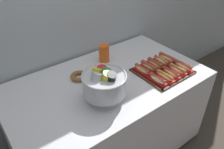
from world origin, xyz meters
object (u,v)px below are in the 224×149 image
Objects in this scene: buffet_table at (108,115)px; hot_dog_3 at (177,70)px; hot_dog_1 at (164,76)px; hot_dog_5 at (142,70)px; hot_dog_0 at (158,80)px; hot_dog_6 at (149,67)px; hot_dog_2 at (171,73)px; hot_dog_7 at (155,64)px; punch_bowl at (104,83)px; hot_dog_4 at (183,66)px; donut at (79,76)px; hot_dog_8 at (162,61)px; hot_dog_9 at (167,58)px; cup_stack at (104,54)px; serving_tray at (162,71)px.

hot_dog_3 is at bearing -26.93° from buffet_table.
hot_dog_1 is 1.06× the size of hot_dog_5.
hot_dog_0 reaches higher than buffet_table.
hot_dog_5 is 0.97× the size of hot_dog_6.
hot_dog_2 is at bearing 0.56° from hot_dog_1.
hot_dog_7 reaches higher than hot_dog_1.
punch_bowl reaches higher than buffet_table.
punch_bowl reaches higher than hot_dog_4.
hot_dog_6 is at bearing -26.09° from donut.
hot_dog_9 is (0.07, 0.00, 0.00)m from hot_dog_8.
cup_stack is 1.14× the size of donut.
serving_tray is 0.12m from hot_dog_8.
cup_stack reaches higher than serving_tray.
hot_dog_8 reaches higher than donut.
hot_dog_8 is at bearing 90.56° from hot_dog_3.
punch_bowl is at bearing -171.00° from hot_dog_6.
buffet_table is 0.55m from hot_dog_0.
hot_dog_6 is at bearing -179.44° from hot_dog_9.
hot_dog_4 reaches higher than hot_dog_7.
hot_dog_5 is (0.27, -0.09, 0.41)m from buffet_table.
hot_dog_8 is at bearing 0.56° from hot_dog_5.
hot_dog_1 is 1.07× the size of hot_dog_3.
hot_dog_3 reaches higher than buffet_table.
hot_dog_2 is 0.15m from hot_dog_4.
punch_bowl is (-0.73, -0.08, 0.11)m from hot_dog_9.
hot_dog_0 is 0.94× the size of hot_dog_8.
hot_dog_2 is (0.15, 0.00, -0.00)m from hot_dog_0.
cup_stack is at bearing 129.84° from hot_dog_7.
hot_dog_2 is at bearing -65.00° from hot_dog_6.
cup_stack is at bearing 121.36° from hot_dog_6.
hot_dog_7 is at bearing 7.92° from punch_bowl.
serving_tray is at bearing -28.25° from hot_dog_5.
hot_dog_4 is 1.15× the size of cup_stack.
hot_dog_3 is 0.99× the size of hot_dog_8.
hot_dog_7 reaches higher than hot_dog_3.
donut is at bearing 135.16° from buffet_table.
hot_dog_3 is 0.92× the size of hot_dog_7.
cup_stack is (-0.28, 0.42, 0.07)m from serving_tray.
hot_dog_2 is at bearing -89.44° from hot_dog_7.
serving_tray is at bearing -22.09° from buffet_table.
hot_dog_5 is (-0.00, 0.16, 0.00)m from hot_dog_0.
hot_dog_0 reaches higher than serving_tray.
hot_dog_0 is at bearing -179.44° from hot_dog_4.
hot_dog_1 is 1.29× the size of donut.
hot_dog_8 is at bearing -10.10° from buffet_table.
hot_dog_1 is at bearing -113.89° from hot_dog_7.
hot_dog_5 is (-0.15, 0.16, 0.00)m from hot_dog_2.
hot_dog_3 is 0.89× the size of hot_dog_9.
punch_bowl is at bearing -125.47° from cup_stack.
hot_dog_3 is at bearing -47.17° from hot_dog_6.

